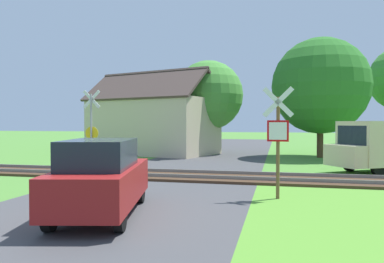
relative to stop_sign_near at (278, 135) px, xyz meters
The scene contains 9 objects.
ground_plane 5.36m from the stop_sign_near, 143.17° to the right, with size 160.00×160.00×0.00m, color #4C8433.
road_asphalt 4.54m from the stop_sign_near, 165.77° to the right, with size 6.68×80.00×0.01m, color #424244.
rail_track 5.61m from the stop_sign_near, 139.21° to the left, with size 60.00×2.60×0.22m.
stop_sign_near is the anchor object (origin of this frame).
crossing_sign_far 10.06m from the stop_sign_near, 148.58° to the left, with size 0.88×0.14×3.72m.
house 16.62m from the stop_sign_near, 121.21° to the left, with size 9.91×7.54×5.84m.
tree_right 14.16m from the stop_sign_near, 79.43° to the left, with size 5.97×5.97×7.46m.
tree_center 16.19m from the stop_sign_near, 107.58° to the left, with size 4.91×4.91×6.57m.
parked_car 5.01m from the stop_sign_near, 144.25° to the right, with size 2.47×4.26×1.78m.
Camera 1 is at (4.05, -7.83, 2.16)m, focal length 35.00 mm.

